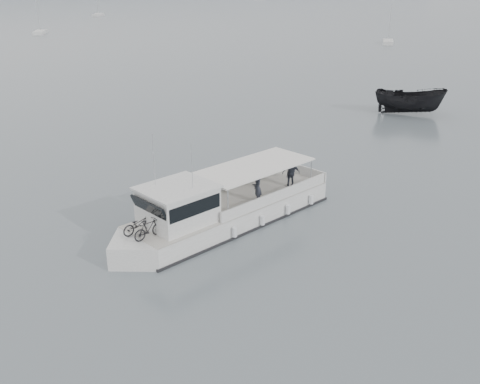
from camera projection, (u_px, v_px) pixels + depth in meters
ground at (279, 206)px, 30.80m from camera, size 1400.00×1400.00×0.00m
tour_boat at (215, 212)px, 27.78m from camera, size 13.87×5.23×5.77m
dark_motorboat at (410, 101)px, 51.07m from camera, size 6.34×6.48×2.55m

